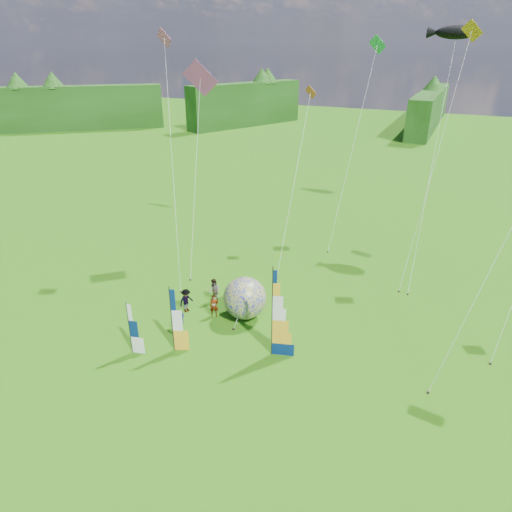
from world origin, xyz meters
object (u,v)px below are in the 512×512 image
at_px(feather_banner_main, 272,314).
at_px(camp_chair, 177,321).
at_px(side_banner_far, 129,329).
at_px(spectator_a, 214,306).
at_px(spectator_d, 250,292).
at_px(side_banner_left, 172,321).
at_px(bol_inflatable, 245,298).
at_px(spectator_b, 214,291).
at_px(kite_whale, 435,146).
at_px(spectator_c, 186,301).

relative_size(feather_banner_main, camp_chair, 5.03).
distance_m(feather_banner_main, side_banner_far, 8.05).
xyz_separation_m(spectator_a, spectator_d, (1.37, 2.52, 0.03)).
distance_m(feather_banner_main, side_banner_left, 5.66).
xyz_separation_m(bol_inflatable, spectator_b, (-2.70, 0.78, -0.51)).
bearing_deg(kite_whale, spectator_c, -149.94).
bearing_deg(bol_inflatable, spectator_b, 163.85).
bearing_deg(spectator_a, spectator_c, 160.67).
distance_m(side_banner_far, camp_chair, 3.44).
distance_m(spectator_d, kite_whale, 17.41).
height_order(feather_banner_main, spectator_a, feather_banner_main).
bearing_deg(feather_banner_main, camp_chair, 164.75).
bearing_deg(side_banner_left, spectator_c, 90.77).
relative_size(feather_banner_main, side_banner_far, 1.66).
bearing_deg(camp_chair, bol_inflatable, 65.85).
bearing_deg(spectator_b, spectator_c, -99.50).
xyz_separation_m(side_banner_left, bol_inflatable, (2.17, 4.90, -0.63)).
xyz_separation_m(spectator_b, spectator_d, (2.23, 0.95, -0.06)).
bearing_deg(bol_inflatable, spectator_d, 105.09).
relative_size(bol_inflatable, spectator_b, 1.60).
bearing_deg(spectator_d, camp_chair, 81.12).
bearing_deg(bol_inflatable, side_banner_left, -113.86).
height_order(spectator_c, spectator_d, spectator_c).
bearing_deg(spectator_a, camp_chair, -148.60).
xyz_separation_m(spectator_d, camp_chair, (-2.74, -4.72, -0.27)).
bearing_deg(side_banner_left, kite_whale, 37.03).
relative_size(spectator_a, spectator_c, 0.94).
bearing_deg(kite_whale, spectator_a, -145.83).
bearing_deg(side_banner_left, bol_inflatable, 44.33).
relative_size(spectator_a, camp_chair, 1.44).
relative_size(spectator_d, kite_whale, 0.09).
height_order(spectator_a, spectator_d, spectator_d).
relative_size(bol_inflatable, camp_chair, 2.57).
xyz_separation_m(side_banner_left, kite_whale, (11.19, 18.51, 7.26)).
xyz_separation_m(spectator_a, camp_chair, (-1.37, -2.20, -0.24)).
height_order(feather_banner_main, camp_chair, feather_banner_main).
bearing_deg(bol_inflatable, feather_banner_main, -43.24).
height_order(spectator_d, kite_whale, kite_whale).
xyz_separation_m(feather_banner_main, camp_chair, (-6.30, -0.08, -2.16)).
bearing_deg(spectator_d, side_banner_left, 96.87).
relative_size(spectator_c, camp_chair, 1.53).
bearing_deg(feather_banner_main, spectator_d, 111.48).
bearing_deg(kite_whale, camp_chair, -145.19).
relative_size(spectator_b, kite_whale, 0.09).
height_order(spectator_d, camp_chair, spectator_d).
bearing_deg(spectator_d, bol_inflatable, 126.33).
xyz_separation_m(feather_banner_main, spectator_b, (-5.79, 3.69, -1.83)).
relative_size(feather_banner_main, side_banner_left, 1.34).
bearing_deg(spectator_b, kite_whale, 68.65).
height_order(feather_banner_main, spectator_b, feather_banner_main).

